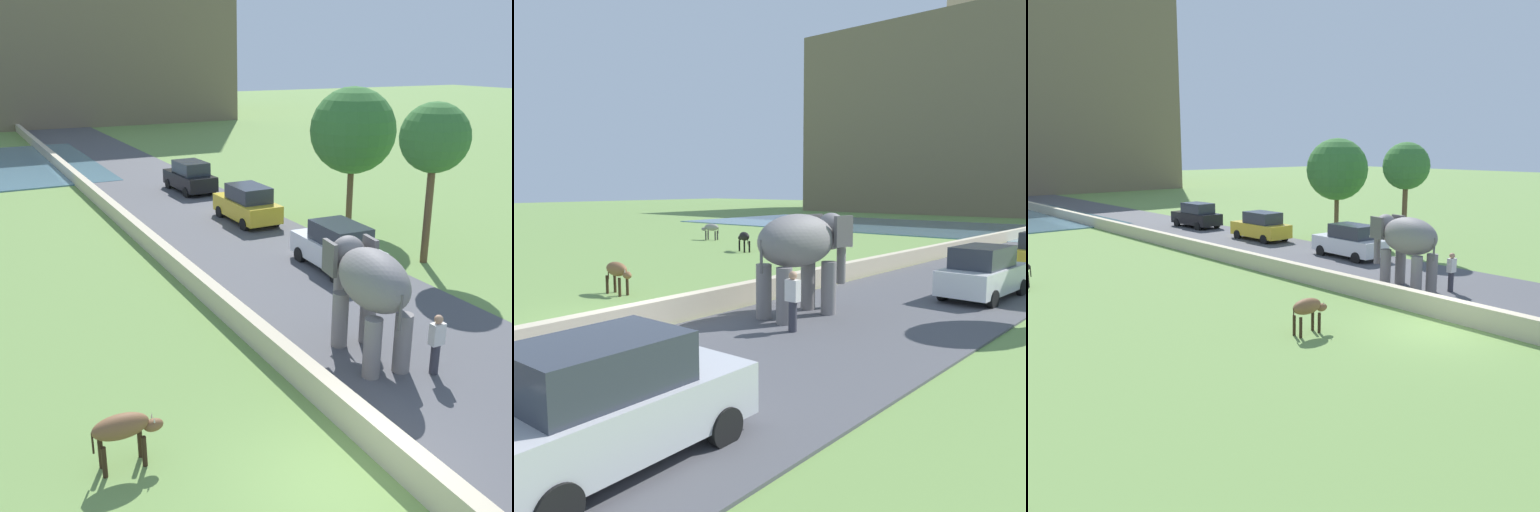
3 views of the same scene
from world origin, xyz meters
The scene contains 11 objects.
ground_plane centered at (0.00, 0.00, 0.00)m, with size 220.00×220.00×0.00m, color #6B8E47.
road_surface centered at (5.00, 20.00, 0.03)m, with size 7.00×120.00×0.06m, color #4C4C51.
barrier_wall centered at (1.20, 18.00, 0.37)m, with size 0.40×110.00×0.75m, color beige.
lake centered at (-14.00, 38.44, 0.04)m, with size 36.00×18.00×0.08m, color slate.
elephant centered at (3.46, 3.93, 2.04)m, with size 1.78×3.56×2.99m.
person_beside_elephant centered at (4.37, 2.32, 0.87)m, with size 0.36×0.22×1.63m.
car_silver centered at (6.58, -4.48, 0.90)m, with size 1.85×4.03×1.80m.
car_white centered at (6.57, 9.80, 0.90)m, with size 1.92×4.06×1.80m.
cow_black centered at (-8.59, 14.35, 0.84)m, with size 1.40×0.89×1.15m.
cow_brown centered at (-3.39, 2.37, 0.84)m, with size 1.39×0.47×1.15m.
cow_grey centered at (-15.08, 17.89, 0.84)m, with size 1.42×0.71×1.15m.
Camera 2 is at (12.69, -8.37, 3.76)m, focal length 38.07 mm.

